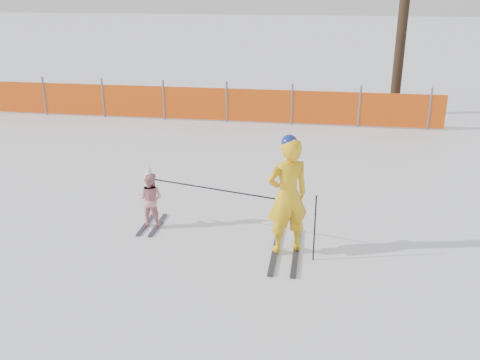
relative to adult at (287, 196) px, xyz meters
name	(u,v)px	position (x,y,z in m)	size (l,w,h in m)	color
ground	(235,247)	(-0.84, 0.05, -0.99)	(120.00, 120.00, 0.00)	white
adult	(287,196)	(0.00, 0.00, 0.00)	(0.82, 1.65, 1.98)	black
child	(150,198)	(-2.47, 0.62, -0.46)	(0.52, 0.94, 1.16)	black
ski_poles	(246,201)	(-0.69, 0.14, -0.20)	(2.81, 0.81, 1.11)	black
safety_fence	(202,103)	(-3.24, 8.16, -0.43)	(14.49, 0.06, 1.25)	#595960
tree_trunks	(463,12)	(4.67, 10.71, 2.20)	(4.22, 2.19, 7.03)	black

